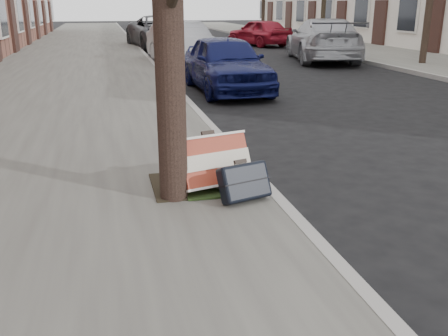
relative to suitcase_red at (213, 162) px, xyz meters
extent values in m
plane|color=black|center=(1.81, -1.06, -0.40)|extent=(120.00, 120.00, 0.00)
cube|color=slate|center=(-1.89, 13.94, -0.34)|extent=(5.00, 70.00, 0.12)
cube|color=gray|center=(9.61, 13.94, -0.34)|extent=(4.00, 70.00, 0.12)
cube|color=black|center=(-0.19, 0.14, -0.27)|extent=(0.85, 0.85, 0.02)
cube|color=maroon|center=(0.00, 0.00, 0.00)|extent=(0.81, 0.58, 0.56)
cube|color=black|center=(0.21, -0.41, -0.09)|extent=(0.56, 0.42, 0.39)
imported|color=#0F144B|center=(1.71, 6.51, 0.24)|extent=(1.59, 3.78, 1.28)
imported|color=#A6A8AD|center=(1.57, 12.03, 0.28)|extent=(2.05, 4.33, 1.37)
imported|color=#37383C|center=(1.63, 18.58, 0.32)|extent=(3.03, 5.48, 1.45)
imported|color=#9EA0A6|center=(6.55, 12.02, 0.33)|extent=(3.12, 5.39, 1.47)
imported|color=maroon|center=(6.40, 19.02, 0.24)|extent=(2.64, 4.03, 1.28)
camera|label=1|loc=(-1.01, -4.72, 1.52)|focal=40.00mm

